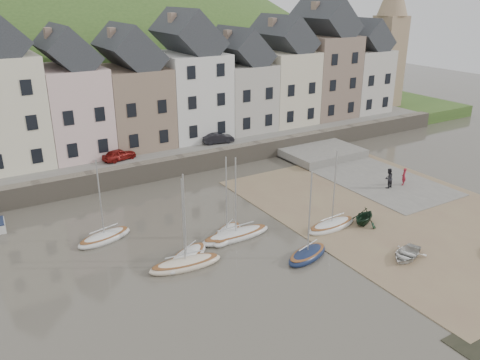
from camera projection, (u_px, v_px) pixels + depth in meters
ground at (285, 247)px, 33.95m from camera, size 160.00×160.00×0.00m
quay_land at (129, 131)px, 59.18m from camera, size 90.00×30.00×1.50m
quay_street at (166, 149)px, 49.72m from camera, size 70.00×7.00×0.10m
seawall at (181, 165)px, 47.17m from camera, size 70.00×1.20×1.80m
beach at (396, 212)px, 39.26m from camera, size 18.00×26.00×0.06m
slipway at (361, 173)px, 47.56m from camera, size 8.00×18.00×0.12m
hillside at (56, 202)px, 85.85m from camera, size 134.40×84.00×84.00m
townhouse_terrace at (165, 85)px, 51.28m from camera, size 61.05×8.00×13.93m
church_spire at (390, 35)px, 65.79m from camera, size 4.00×4.00×18.00m
sailboat_0 at (104, 237)px, 34.73m from camera, size 4.36×2.48×6.32m
sailboat_1 at (186, 257)px, 32.11m from camera, size 4.37×3.50×6.32m
sailboat_2 at (185, 264)px, 31.38m from camera, size 4.96×2.03×6.32m
sailboat_3 at (227, 234)px, 35.21m from camera, size 3.99×3.50×6.32m
sailboat_4 at (236, 235)px, 35.07m from camera, size 5.46×1.55×6.32m
sailboat_5 at (307, 254)px, 32.48m from camera, size 3.98×2.51×6.32m
sailboat_6 at (332, 225)px, 36.51m from camera, size 4.55×1.80×6.32m
rowboat_white at (406, 254)px, 32.33m from camera, size 3.43×2.90×0.60m
rowboat_green at (364, 216)px, 36.90m from camera, size 3.09×2.89×1.32m
person_red at (404, 177)px, 44.22m from camera, size 0.69×0.66×1.58m
person_dark at (388, 178)px, 43.51m from camera, size 0.98×0.82×1.82m
car_left at (119, 155)px, 46.21m from camera, size 3.42×1.99×1.09m
car_right at (218, 138)px, 51.37m from camera, size 3.46×1.66×1.09m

